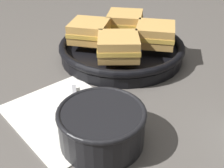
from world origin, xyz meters
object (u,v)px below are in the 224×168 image
(soup_bowl, at_px, (102,124))
(sandwich_near_right, at_px, (155,34))
(skillet, at_px, (122,49))
(sandwich_near_left, at_px, (118,46))
(spoon, at_px, (77,117))
(sandwich_far_left, at_px, (125,21))
(sandwich_far_right, at_px, (89,31))

(soup_bowl, relative_size, sandwich_near_right, 1.11)
(skillet, height_order, sandwich_near_right, sandwich_near_right)
(sandwich_near_left, relative_size, sandwich_near_right, 1.03)
(spoon, relative_size, sandwich_far_left, 1.00)
(soup_bowl, distance_m, sandwich_near_left, 0.23)
(skillet, relative_size, sandwich_far_right, 2.51)
(spoon, relative_size, skillet, 0.41)
(sandwich_near_left, height_order, sandwich_far_left, same)
(spoon, bearing_deg, sandwich_far_right, 169.12)
(sandwich_far_right, bearing_deg, sandwich_far_left, 79.22)
(skillet, distance_m, sandwich_far_left, 0.09)
(spoon, xyz_separation_m, sandwich_near_right, (-0.04, 0.29, 0.06))
(skillet, xyz_separation_m, sandwich_near_left, (0.04, -0.07, 0.04))
(soup_bowl, bearing_deg, sandwich_near_right, 109.55)
(spoon, bearing_deg, sandwich_near_left, 146.76)
(sandwich_far_left, distance_m, sandwich_far_right, 0.11)
(sandwich_far_left, bearing_deg, spoon, -64.72)
(spoon, xyz_separation_m, sandwich_near_left, (-0.06, 0.18, 0.06))
(sandwich_far_right, bearing_deg, soup_bowl, -41.21)
(skillet, xyz_separation_m, sandwich_far_right, (-0.07, -0.04, 0.04))
(spoon, distance_m, sandwich_far_right, 0.26)
(spoon, bearing_deg, sandwich_near_right, 136.13)
(skillet, relative_size, sandwich_far_left, 2.47)
(soup_bowl, xyz_separation_m, skillet, (-0.17, 0.25, -0.01))
(soup_bowl, height_order, sandwich_far_right, sandwich_far_right)
(sandwich_near_right, distance_m, sandwich_far_left, 0.11)
(soup_bowl, distance_m, spoon, 0.07)
(skillet, relative_size, sandwich_near_right, 2.49)
(sandwich_near_left, distance_m, sandwich_near_right, 0.11)
(spoon, distance_m, skillet, 0.26)
(sandwich_near_left, bearing_deg, sandwich_near_right, 79.22)
(sandwich_far_right, bearing_deg, skillet, 34.22)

